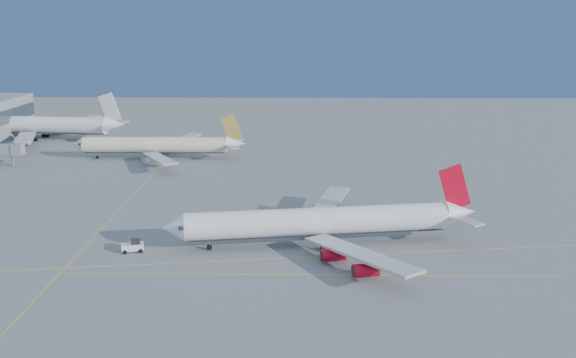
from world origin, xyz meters
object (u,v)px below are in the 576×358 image
(airliner_virgin, at_px, (325,222))
(airliner_etihad, at_px, (159,145))
(airliner_third, at_px, (40,125))
(pushback_tug, at_px, (133,246))

(airliner_virgin, distance_m, airliner_etihad, 95.54)
(airliner_etihad, height_order, airliner_third, airliner_third)
(airliner_etihad, distance_m, pushback_tug, 86.80)
(airliner_virgin, xyz_separation_m, airliner_third, (-103.26, 114.90, 0.73))
(airliner_etihad, height_order, pushback_tug, airliner_etihad)
(airliner_third, bearing_deg, airliner_virgin, -41.68)
(airliner_third, xyz_separation_m, pushback_tug, (65.48, -119.77, -4.40))
(airliner_virgin, relative_size, airliner_third, 0.94)
(airliner_etihad, distance_m, airliner_third, 62.49)
(pushback_tug, bearing_deg, airliner_virgin, -7.57)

